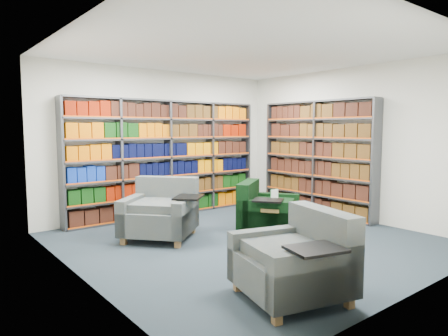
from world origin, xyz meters
TOP-DOWN VIEW (x-y plane):
  - room_shell at (0.00, 0.00)m, footprint 5.02×5.02m
  - bookshelf_back at (0.00, 2.34)m, footprint 4.00×0.28m
  - bookshelf_right at (2.34, 0.60)m, footprint 0.28×2.50m
  - chair_teal_left at (-0.92, 0.99)m, footprint 1.40×1.40m
  - chair_green_right at (0.55, 0.24)m, footprint 1.25×1.25m
  - chair_teal_front at (-0.98, -1.83)m, footprint 1.17×1.25m
  - coffee_table at (0.67, 0.12)m, footprint 0.99×0.99m

SIDE VIEW (x-z plane):
  - chair_green_right at x=0.55m, z-range -0.08..0.74m
  - chair_teal_front at x=-0.98m, z-range -0.08..0.79m
  - chair_teal_left at x=-0.92m, z-range -0.09..0.82m
  - coffee_table at x=0.67m, z-range 0.02..0.72m
  - bookshelf_back at x=0.00m, z-range 0.00..2.20m
  - bookshelf_right at x=2.34m, z-range 0.00..2.20m
  - room_shell at x=0.00m, z-range -0.01..2.81m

